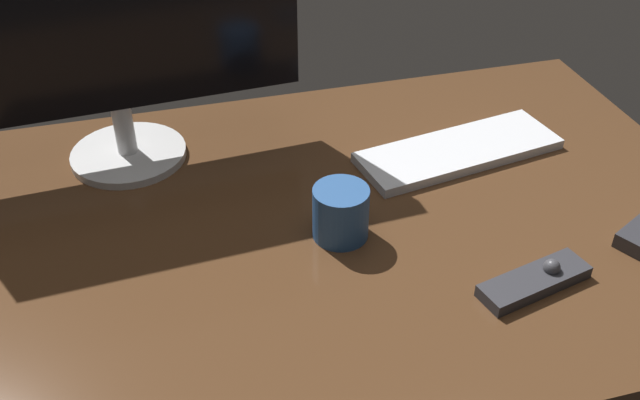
{
  "coord_description": "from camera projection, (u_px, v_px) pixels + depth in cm",
  "views": [
    {
      "loc": [
        -19.78,
        -87.23,
        73.1
      ],
      "look_at": [
        3.39,
        -2.32,
        8.0
      ],
      "focal_mm": 41.3,
      "sensor_mm": 36.0,
      "label": 1
    }
  ],
  "objects": [
    {
      "name": "keyboard",
      "position": [
        459.0,
        151.0,
        1.3
      ],
      "size": [
        38.03,
        18.23,
        1.73
      ],
      "primitive_type": "cube",
      "rotation": [
        0.0,
        0.0,
        0.17
      ],
      "color": "silver",
      "rests_on": "desk"
    },
    {
      "name": "media_remote",
      "position": [
        536.0,
        280.0,
        1.03
      ],
      "size": [
        17.55,
        8.82,
        3.58
      ],
      "rotation": [
        0.0,
        0.0,
        0.23
      ],
      "color": "#2D2D33",
      "rests_on": "desk"
    },
    {
      "name": "coffee_mug",
      "position": [
        341.0,
        213.0,
        1.1
      ],
      "size": [
        8.5,
        8.5,
        8.36
      ],
      "primitive_type": "cylinder",
      "color": "#28518C",
      "rests_on": "desk"
    },
    {
      "name": "desk",
      "position": [
        295.0,
        231.0,
        1.15
      ],
      "size": [
        140.0,
        84.0,
        2.0
      ],
      "primitive_type": "cube",
      "color": "#4C301C",
      "rests_on": "ground"
    },
    {
      "name": "monitor",
      "position": [
        105.0,
        27.0,
        1.15
      ],
      "size": [
        62.17,
        20.01,
        42.98
      ],
      "rotation": [
        0.0,
        0.0,
        0.07
      ],
      "color": "silver",
      "rests_on": "desk"
    }
  ]
}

